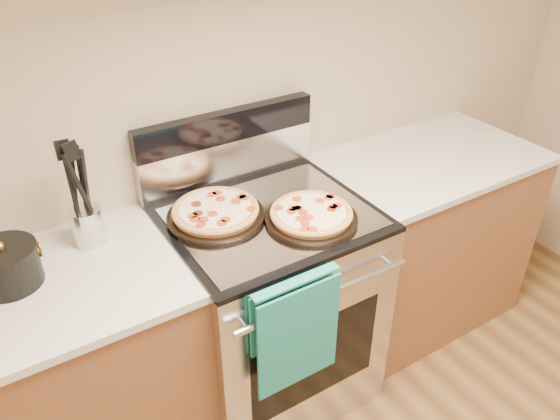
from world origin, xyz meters
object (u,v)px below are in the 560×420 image
utensil_crock (88,226)px  saucepan (7,268)px  range_body (269,308)px  pepperoni_pizza_back (216,212)px  pepperoni_pizza_front (311,215)px

utensil_crock → saucepan: utensil_crock is taller
utensil_crock → range_body: bearing=-17.0°
pepperoni_pizza_back → utensil_crock: (-0.43, 0.12, 0.03)m
range_body → utensil_crock: (-0.61, 0.19, 0.53)m
pepperoni_pizza_front → range_body: bearing=129.3°
range_body → pepperoni_pizza_front: pepperoni_pizza_front is taller
utensil_crock → saucepan: 0.29m
range_body → utensil_crock: bearing=163.0°
pepperoni_pizza_back → utensil_crock: 0.44m
range_body → utensil_crock: utensil_crock is taller
range_body → utensil_crock: 0.83m
pepperoni_pizza_front → utensil_crock: (-0.71, 0.32, 0.03)m
saucepan → range_body: bearing=-6.2°
pepperoni_pizza_front → utensil_crock: bearing=156.2°
pepperoni_pizza_front → utensil_crock: utensil_crock is taller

